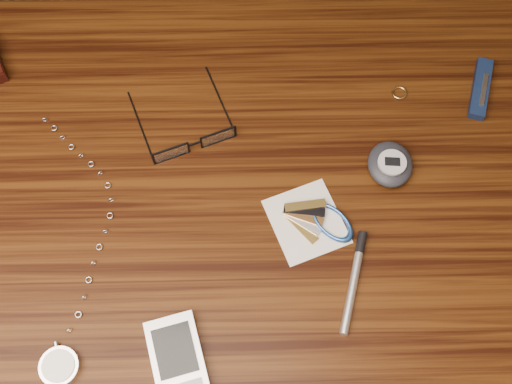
% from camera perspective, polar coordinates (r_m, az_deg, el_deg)
% --- Properties ---
extents(ground, '(3.80, 3.80, 0.00)m').
position_cam_1_polar(ground, '(1.53, -2.39, -12.77)').
color(ground, '#472814').
rests_on(ground, ground).
extents(desk, '(1.00, 0.70, 0.75)m').
position_cam_1_polar(desk, '(0.91, -3.95, -4.54)').
color(desk, '#331A08').
rests_on(desk, ground).
extents(eyeglasses, '(0.15, 0.15, 0.03)m').
position_cam_1_polar(eyeglasses, '(0.85, -5.62, 4.54)').
color(eyeglasses, black).
rests_on(eyeglasses, desk).
extents(gold_ring, '(0.03, 0.03, 0.00)m').
position_cam_1_polar(gold_ring, '(0.92, 12.63, 8.59)').
color(gold_ring, tan).
rests_on(gold_ring, desk).
extents(pocket_watch, '(0.11, 0.35, 0.01)m').
position_cam_1_polar(pocket_watch, '(0.79, -16.92, -13.61)').
color(pocket_watch, silver).
rests_on(pocket_watch, desk).
extents(pda_phone, '(0.08, 0.12, 0.02)m').
position_cam_1_polar(pda_phone, '(0.76, -6.94, -14.86)').
color(pda_phone, silver).
rests_on(pda_phone, desk).
extents(pedometer, '(0.06, 0.07, 0.03)m').
position_cam_1_polar(pedometer, '(0.85, 11.84, 2.44)').
color(pedometer, black).
rests_on(pedometer, desk).
extents(notepad_keys, '(0.13, 0.12, 0.01)m').
position_cam_1_polar(notepad_keys, '(0.81, 5.61, -2.59)').
color(notepad_keys, silver).
rests_on(notepad_keys, desk).
extents(pocket_knife, '(0.05, 0.10, 0.01)m').
position_cam_1_polar(pocket_knife, '(0.95, 19.34, 8.67)').
color(pocket_knife, '#0D1C36').
rests_on(pocket_knife, desk).
extents(silver_pen, '(0.04, 0.13, 0.01)m').
position_cam_1_polar(silver_pen, '(0.79, 8.80, -7.18)').
color(silver_pen, silver).
rests_on(silver_pen, desk).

